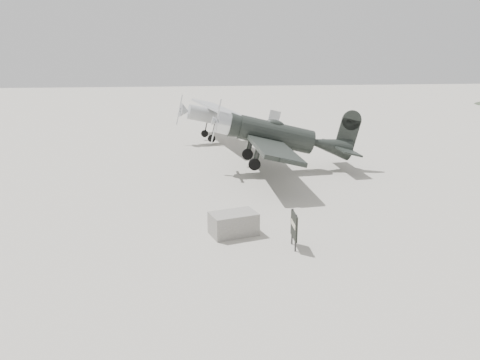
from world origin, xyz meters
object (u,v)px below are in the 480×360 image
object	(u,v)px
lowwing_monoplane	(282,137)
highwing_monoplane	(226,116)
equipment_block	(233,224)
sign_board	(294,226)

from	to	relation	value
lowwing_monoplane	highwing_monoplane	bearing A→B (deg)	103.34
highwing_monoplane	lowwing_monoplane	bearing A→B (deg)	-86.59
lowwing_monoplane	equipment_block	world-z (taller)	lowwing_monoplane
equipment_block	lowwing_monoplane	bearing A→B (deg)	67.57
equipment_block	sign_board	xyz separation A→B (m)	(2.09, -1.61, 0.40)
equipment_block	sign_board	size ratio (longest dim) A/B	1.27
lowwing_monoplane	highwing_monoplane	xyz separation A→B (m)	(-2.45, 10.06, -0.03)
lowwing_monoplane	sign_board	bearing A→B (deg)	-100.19
lowwing_monoplane	equipment_block	distance (m)	10.87
equipment_block	sign_board	world-z (taller)	sign_board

